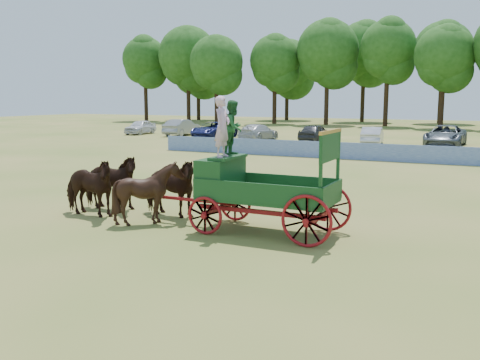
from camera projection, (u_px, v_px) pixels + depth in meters
name	position (u px, v px, depth m)	size (l,w,h in m)	color
ground	(223.00, 220.00, 16.96)	(160.00, 160.00, 0.00)	#A18548
horse_lead_left	(88.00, 187.00, 17.31)	(1.03, 2.27, 1.91)	black
horse_lead_right	(110.00, 182.00, 18.29)	(1.03, 2.27, 1.91)	black
horse_wheel_left	(149.00, 193.00, 16.28)	(1.55, 1.74, 1.92)	black
horse_wheel_right	(169.00, 187.00, 17.25)	(1.03, 2.27, 1.91)	black
farm_dray	(244.00, 172.00, 15.40)	(6.00, 2.00, 3.87)	#A3101D
sponsor_banner	(343.00, 151.00, 33.30)	(26.00, 0.08, 1.05)	#1B3D94
parked_cars	(345.00, 133.00, 45.47)	(46.98, 6.84, 1.64)	silver
treeline	(421.00, 54.00, 70.25)	(90.72, 23.75, 15.24)	#382314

